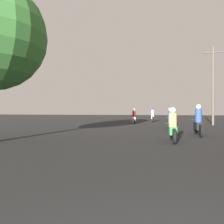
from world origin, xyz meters
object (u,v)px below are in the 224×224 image
object	(u,v)px
motorcycle_green	(173,128)
motorcycle_silver	(153,116)
utility_pole_far	(213,84)
motorcycle_black	(198,123)
motorcycle_blue	(170,120)
motorcycle_white	(134,118)

from	to	relation	value
motorcycle_green	motorcycle_silver	xyz separation A→B (m)	(-0.84, 15.85, 0.06)
motorcycle_green	utility_pole_far	world-z (taller)	utility_pole_far
motorcycle_black	utility_pole_far	size ratio (longest dim) A/B	0.28
motorcycle_green	motorcycle_silver	bearing A→B (deg)	87.02
motorcycle_green	utility_pole_far	distance (m)	12.20
motorcycle_blue	motorcycle_white	size ratio (longest dim) A/B	1.02
motorcycle_black	utility_pole_far	world-z (taller)	utility_pole_far
motorcycle_white	motorcycle_silver	xyz separation A→B (m)	(1.74, 4.28, 0.05)
motorcycle_blue	utility_pole_far	distance (m)	6.22
motorcycle_silver	motorcycle_green	bearing A→B (deg)	-89.30
motorcycle_silver	motorcycle_black	bearing A→B (deg)	-82.54
motorcycle_black	utility_pole_far	distance (m)	9.49
utility_pole_far	motorcycle_silver	bearing A→B (deg)	136.96
motorcycle_black	motorcycle_white	size ratio (longest dim) A/B	0.98
motorcycle_black	motorcycle_blue	world-z (taller)	motorcycle_black
motorcycle_black	motorcycle_blue	bearing A→B (deg)	110.51
motorcycle_blue	utility_pole_far	size ratio (longest dim) A/B	0.29
motorcycle_green	motorcycle_blue	bearing A→B (deg)	80.46
motorcycle_green	motorcycle_white	world-z (taller)	motorcycle_white
motorcycle_white	motorcycle_silver	world-z (taller)	motorcycle_silver
motorcycle_silver	utility_pole_far	bearing A→B (deg)	-45.39
motorcycle_blue	motorcycle_white	xyz separation A→B (m)	(-3.02, 4.38, -0.00)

